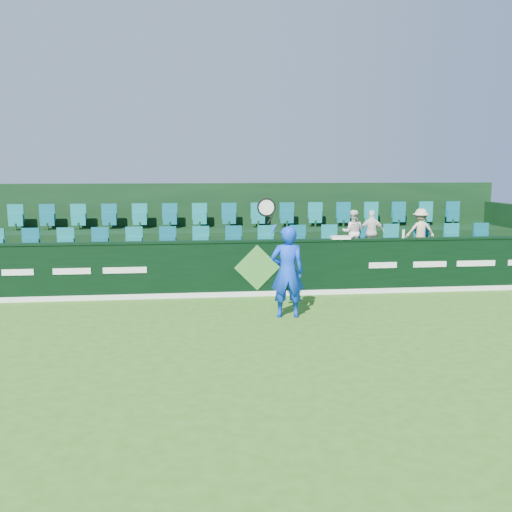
{
  "coord_description": "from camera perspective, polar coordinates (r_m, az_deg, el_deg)",
  "views": [
    {
      "loc": [
        -1.54,
        -9.42,
        3.04
      ],
      "look_at": [
        -0.15,
        2.8,
        1.15
      ],
      "focal_mm": 40.0,
      "sensor_mm": 36.0,
      "label": 1
    }
  ],
  "objects": [
    {
      "name": "spectator_right",
      "position": [
        15.84,
        16.11,
        2.43
      ],
      "size": [
        0.82,
        0.53,
        1.19
      ],
      "primitive_type": "imported",
      "rotation": [
        0.0,
        0.0,
        3.02
      ],
      "color": "beige",
      "rests_on": "stand_tier_front"
    },
    {
      "name": "tennis_player",
      "position": [
        11.69,
        3.13,
        -1.53
      ],
      "size": [
        1.07,
        0.5,
        2.54
      ],
      "color": "#0D3ADE",
      "rests_on": "ground"
    },
    {
      "name": "drinks_bottle",
      "position": [
        14.47,
        14.53,
        2.17
      ],
      "size": [
        0.07,
        0.07,
        0.21
      ],
      "primitive_type": "cylinder",
      "color": "white",
      "rests_on": "sponsor_hoarding"
    },
    {
      "name": "seat_row_front",
      "position": [
        15.12,
        -0.58,
        1.37
      ],
      "size": [
        13.5,
        0.5,
        0.6
      ],
      "primitive_type": "cube",
      "color": "#116F72",
      "rests_on": "stand_tier_front"
    },
    {
      "name": "ground",
      "position": [
        10.01,
        2.7,
        -8.95
      ],
      "size": [
        60.0,
        60.0,
        0.0
      ],
      "primitive_type": "plane",
      "color": "#336417",
      "rests_on": "ground"
    },
    {
      "name": "stand_rear",
      "position": [
        17.03,
        -1.26,
        2.59
      ],
      "size": [
        16.0,
        4.1,
        2.6
      ],
      "color": "black",
      "rests_on": "ground"
    },
    {
      "name": "towel",
      "position": [
        13.99,
        8.43,
        1.84
      ],
      "size": [
        0.45,
        0.29,
        0.07
      ],
      "primitive_type": "cube",
      "color": "white",
      "rests_on": "sponsor_hoarding"
    },
    {
      "name": "spectator_middle",
      "position": [
        15.38,
        11.51,
        2.35
      ],
      "size": [
        0.73,
        0.46,
        1.15
      ],
      "primitive_type": "imported",
      "rotation": [
        0.0,
        0.0,
        2.85
      ],
      "color": "white",
      "rests_on": "stand_tier_front"
    },
    {
      "name": "seat_row_back",
      "position": [
        16.85,
        -1.22,
        3.84
      ],
      "size": [
        13.5,
        0.5,
        0.6
      ],
      "primitive_type": "cube",
      "color": "#116F72",
      "rests_on": "stand_tier_back"
    },
    {
      "name": "stand_tier_front",
      "position": [
        14.83,
        -0.42,
        -1.51
      ],
      "size": [
        16.0,
        2.0,
        0.8
      ],
      "primitive_type": "cube",
      "color": "black",
      "rests_on": "ground"
    },
    {
      "name": "spectator_left",
      "position": [
        15.23,
        9.64,
        2.37
      ],
      "size": [
        0.65,
        0.56,
        1.16
      ],
      "primitive_type": "imported",
      "rotation": [
        0.0,
        0.0,
        2.91
      ],
      "color": "white",
      "rests_on": "stand_tier_front"
    },
    {
      "name": "stand_tier_back",
      "position": [
        16.66,
        -1.11,
        0.49
      ],
      "size": [
        16.0,
        1.8,
        1.3
      ],
      "primitive_type": "cube",
      "color": "black",
      "rests_on": "ground"
    },
    {
      "name": "sponsor_hoarding",
      "position": [
        13.71,
        0.07,
        -1.2
      ],
      "size": [
        16.0,
        0.25,
        1.35
      ],
      "color": "black",
      "rests_on": "ground"
    }
  ]
}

